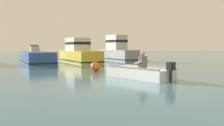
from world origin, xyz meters
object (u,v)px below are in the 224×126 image
rowboat_with_person (139,72)px  moored_boat_blue (36,58)px  mooring_buoy (95,67)px  moored_boat_yellow (79,53)px  moored_boat_grey (118,51)px

rowboat_with_person → moored_boat_blue: (-3.02, 11.94, 0.21)m
moored_boat_blue → mooring_buoy: size_ratio=12.96×
rowboat_with_person → mooring_buoy: (-0.76, 3.57, 0.01)m
mooring_buoy → moored_boat_blue: bearing=105.1°
rowboat_with_person → mooring_buoy: 3.65m
moored_boat_yellow → mooring_buoy: moored_boat_yellow is taller
rowboat_with_person → moored_boat_blue: moored_boat_blue is taller
moored_boat_blue → rowboat_with_person: bearing=-75.8°
moored_boat_yellow → moored_boat_blue: bearing=177.4°
moored_boat_blue → moored_boat_yellow: size_ratio=1.07×
rowboat_with_person → moored_boat_blue: 12.31m
moored_boat_blue → mooring_buoy: moored_boat_blue is taller
moored_boat_grey → mooring_buoy: 10.94m
moored_boat_yellow → mooring_buoy: (-1.37, -8.20, -0.54)m
moored_boat_grey → mooring_buoy: size_ratio=10.16×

